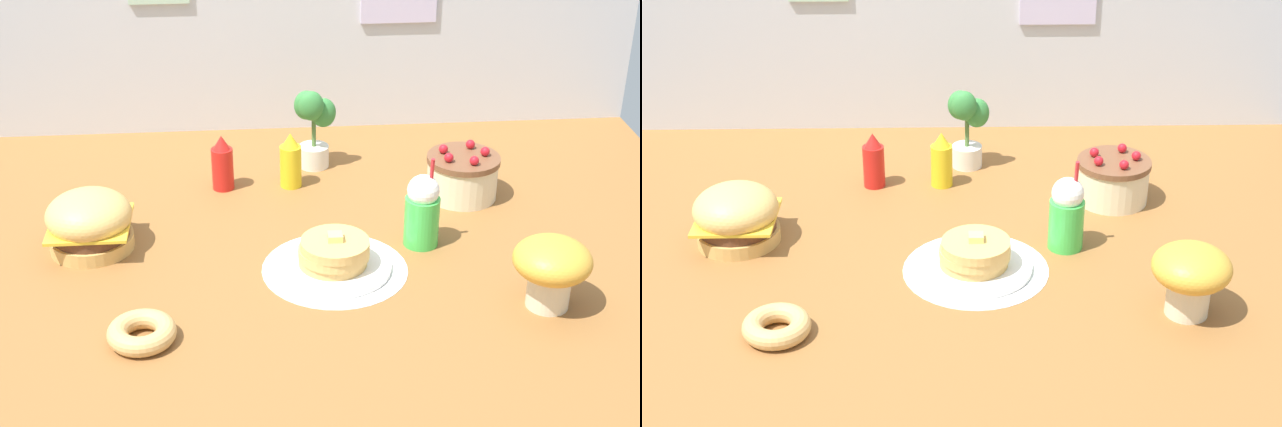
{
  "view_description": "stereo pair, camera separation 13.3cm",
  "coord_description": "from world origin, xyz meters",
  "views": [
    {
      "loc": [
        -0.13,
        -2.19,
        1.33
      ],
      "look_at": [
        0.05,
        0.01,
        0.15
      ],
      "focal_mm": 53.13,
      "sensor_mm": 36.0,
      "label": 1
    },
    {
      "loc": [
        0.01,
        -2.2,
        1.33
      ],
      "look_at": [
        0.05,
        0.01,
        0.15
      ],
      "focal_mm": 53.13,
      "sensor_mm": 36.0,
      "label": 2
    }
  ],
  "objects": [
    {
      "name": "ground_plane",
      "position": [
        0.0,
        0.0,
        -0.01
      ],
      "size": [
        2.47,
        1.9,
        0.02
      ],
      "primitive_type": "cube",
      "color": "brown"
    },
    {
      "name": "back_wall",
      "position": [
        0.0,
        0.94,
        0.42
      ],
      "size": [
        2.47,
        0.04,
        0.84
      ],
      "color": "silver",
      "rests_on": "ground_plane"
    },
    {
      "name": "doily_mat",
      "position": [
        0.09,
        -0.04,
        0.0
      ],
      "size": [
        0.39,
        0.39,
        0.0
      ],
      "primitive_type": "cylinder",
      "color": "white",
      "rests_on": "ground_plane"
    },
    {
      "name": "burger",
      "position": [
        -0.57,
        0.13,
        0.08
      ],
      "size": [
        0.24,
        0.24,
        0.17
      ],
      "color": "#DBA859",
      "rests_on": "ground_plane"
    },
    {
      "name": "pancake_stack",
      "position": [
        0.09,
        -0.04,
        0.04
      ],
      "size": [
        0.3,
        0.3,
        0.11
      ],
      "color": "white",
      "rests_on": "doily_mat"
    },
    {
      "name": "layer_cake",
      "position": [
        0.52,
        0.36,
        0.07
      ],
      "size": [
        0.22,
        0.22,
        0.16
      ],
      "color": "beige",
      "rests_on": "ground_plane"
    },
    {
      "name": "ketchup_bottle",
      "position": [
        -0.21,
        0.47,
        0.08
      ],
      "size": [
        0.07,
        0.07,
        0.18
      ],
      "color": "red",
      "rests_on": "ground_plane"
    },
    {
      "name": "mustard_bottle",
      "position": [
        -0.0,
        0.47,
        0.08
      ],
      "size": [
        0.07,
        0.07,
        0.18
      ],
      "color": "yellow",
      "rests_on": "ground_plane"
    },
    {
      "name": "cream_soda_cup",
      "position": [
        0.34,
        0.08,
        0.1
      ],
      "size": [
        0.1,
        0.1,
        0.27
      ],
      "color": "green",
      "rests_on": "ground_plane"
    },
    {
      "name": "donut_pink_glaze",
      "position": [
        -0.4,
        -0.33,
        0.03
      ],
      "size": [
        0.17,
        0.17,
        0.05
      ],
      "color": "tan",
      "rests_on": "ground_plane"
    },
    {
      "name": "potted_plant",
      "position": [
        0.08,
        0.61,
        0.14
      ],
      "size": [
        0.13,
        0.11,
        0.27
      ],
      "color": "white",
      "rests_on": "ground_plane"
    },
    {
      "name": "mushroom_stool",
      "position": [
        0.6,
        -0.26,
        0.12
      ],
      "size": [
        0.2,
        0.2,
        0.19
      ],
      "color": "beige",
      "rests_on": "ground_plane"
    }
  ]
}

